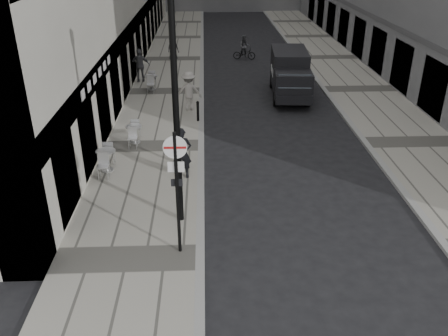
# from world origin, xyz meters

# --- Properties ---
(ground) EXTENTS (120.00, 120.00, 0.00)m
(ground) POSITION_xyz_m (0.00, 0.00, 0.00)
(ground) COLOR black
(ground) RESTS_ON ground
(sidewalk) EXTENTS (4.00, 60.00, 0.12)m
(sidewalk) POSITION_xyz_m (-2.00, 18.00, 0.06)
(sidewalk) COLOR gray
(sidewalk) RESTS_ON ground
(far_sidewalk) EXTENTS (4.00, 60.00, 0.12)m
(far_sidewalk) POSITION_xyz_m (9.00, 18.00, 0.06)
(far_sidewalk) COLOR gray
(far_sidewalk) RESTS_ON ground
(walking_man) EXTENTS (0.69, 0.46, 1.86)m
(walking_man) POSITION_xyz_m (-0.64, 7.49, 1.05)
(walking_man) COLOR black
(walking_man) RESTS_ON sidewalk
(sign_post) EXTENTS (0.61, 0.09, 3.57)m
(sign_post) POSITION_xyz_m (-0.56, 3.00, 2.41)
(sign_post) COLOR black
(sign_post) RESTS_ON sidewalk
(lamppost) EXTENTS (0.31, 0.31, 7.00)m
(lamppost) POSITION_xyz_m (-0.60, 4.65, 4.01)
(lamppost) COLOR black
(lamppost) RESTS_ON sidewalk
(bollard_near) EXTENTS (0.13, 0.13, 1.01)m
(bollard_near) POSITION_xyz_m (-0.60, 8.40, 0.62)
(bollard_near) COLOR black
(bollard_near) RESTS_ON sidewalk
(bollard_far) EXTENTS (0.12, 0.12, 0.90)m
(bollard_far) POSITION_xyz_m (-0.15, 13.21, 0.57)
(bollard_far) COLOR black
(bollard_far) RESTS_ON sidewalk
(panel_van) EXTENTS (2.23, 5.17, 2.38)m
(panel_van) POSITION_xyz_m (4.81, 17.22, 1.34)
(panel_van) COLOR black
(panel_van) RESTS_ON ground
(cyclist) EXTENTS (1.63, 0.76, 1.69)m
(cyclist) POSITION_xyz_m (3.01, 25.69, 0.66)
(cyclist) COLOR black
(cyclist) RESTS_ON ground
(pedestrian_a) EXTENTS (1.18, 0.59, 1.94)m
(pedestrian_a) POSITION_xyz_m (-3.60, 19.92, 1.09)
(pedestrian_a) COLOR #505055
(pedestrian_a) RESTS_ON sidewalk
(pedestrian_b) EXTENTS (1.27, 0.75, 1.94)m
(pedestrian_b) POSITION_xyz_m (-0.60, 14.77, 1.09)
(pedestrian_b) COLOR #A59F98
(pedestrian_b) RESTS_ON sidewalk
(pedestrian_c) EXTENTS (0.83, 0.62, 1.55)m
(pedestrian_c) POSITION_xyz_m (-1.97, 25.24, 0.89)
(pedestrian_c) COLOR black
(pedestrian_c) RESTS_ON sidewalk
(cafe_table_near) EXTENTS (0.73, 1.66, 0.94)m
(cafe_table_near) POSITION_xyz_m (-3.49, 8.13, 0.60)
(cafe_table_near) COLOR silver
(cafe_table_near) RESTS_ON sidewalk
(cafe_table_mid) EXTENTS (0.68, 1.53, 0.87)m
(cafe_table_mid) POSITION_xyz_m (-2.80, 10.74, 0.56)
(cafe_table_mid) COLOR silver
(cafe_table_mid) RESTS_ON sidewalk
(cafe_table_far) EXTENTS (0.74, 1.66, 0.95)m
(cafe_table_far) POSITION_xyz_m (-2.81, 18.29, 0.60)
(cafe_table_far) COLOR #B9B8BB
(cafe_table_far) RESTS_ON sidewalk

